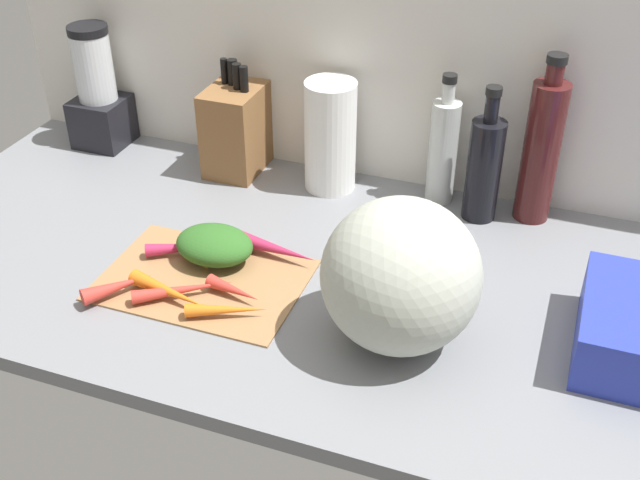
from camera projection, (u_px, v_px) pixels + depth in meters
The scene contains 19 objects.
ground_plane at pixel (316, 274), 145.65cm from camera, with size 170.00×80.00×3.00cm, color slate.
wall_back at pixel (382, 42), 158.10cm from camera, with size 170.00×3.00×60.00cm, color silver.
cutting_board at pixel (203, 279), 141.29cm from camera, with size 36.18×25.57×0.80cm, color #997047.
carrot_0 at pixel (278, 248), 146.08cm from camera, with size 3.14×3.14×16.05cm, color #B2264C.
carrot_1 at pixel (168, 291), 135.30cm from camera, with size 2.88×2.88×15.90cm, color orange.
carrot_2 at pixel (234, 290), 135.87cm from camera, with size 2.52×2.52×10.57cm, color red.
carrot_3 at pixel (198, 256), 144.74cm from camera, with size 2.04×2.04×10.06cm, color orange.
carrot_4 at pixel (189, 247), 146.81cm from camera, with size 2.50×2.50×16.02cm, color #B2264C.
carrot_5 at pixel (118, 286), 136.35cm from camera, with size 3.01×3.01×12.51cm, color red.
carrot_6 at pixel (183, 290), 136.05cm from camera, with size 2.45×2.45×17.54cm, color red.
carrot_7 at pixel (226, 310), 131.44cm from camera, with size 2.44×2.44×13.80cm, color orange.
carrot_greens_pile at pixel (215, 245), 144.15cm from camera, with size 14.70×11.31×6.22cm, color #2D6023.
winter_squash at pixel (401, 276), 121.68cm from camera, with size 25.26×24.98×25.13cm, color #B2B7A8.
knife_block at pixel (237, 127), 171.54cm from camera, with size 11.07×16.31×24.73cm.
blender_appliance at pixel (98, 95), 180.29cm from camera, with size 11.67×11.67×28.45cm.
paper_towel_roll at pixel (330, 136), 163.35cm from camera, with size 10.84×10.84×23.80cm, color white.
bottle_0 at pixel (443, 149), 158.98cm from camera, with size 5.84×5.84×27.69cm.
bottle_1 at pixel (484, 167), 153.57cm from camera, with size 6.83×6.83×28.03cm.
bottle_2 at pixel (541, 150), 151.36cm from camera, with size 7.14×7.14×34.27cm.
Camera 1 is at (40.91, -109.94, 85.08)cm, focal length 44.04 mm.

